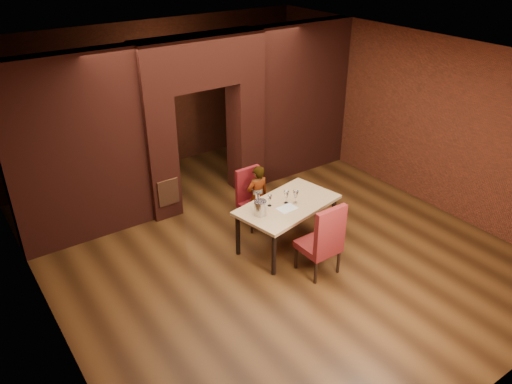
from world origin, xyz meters
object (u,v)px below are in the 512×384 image
at_px(wine_glass_c, 296,197).
at_px(wine_glass_a, 270,200).
at_px(person_seated, 257,196).
at_px(wine_bucket, 260,208).
at_px(dining_table, 287,224).
at_px(chair_near, 319,238).
at_px(water_bottle, 258,199).
at_px(chair_far, 254,199).
at_px(potted_plant, 274,204).
at_px(wine_glass_b, 286,197).

bearing_deg(wine_glass_c, wine_glass_a, 156.92).
xyz_separation_m(person_seated, wine_glass_a, (-0.24, -0.68, 0.31)).
bearing_deg(wine_bucket, dining_table, 3.42).
bearing_deg(chair_near, water_bottle, -68.21).
xyz_separation_m(chair_near, person_seated, (0.00, 1.65, -0.02)).
bearing_deg(water_bottle, chair_far, 59.34).
distance_m(chair_near, wine_bucket, 1.02).
distance_m(wine_glass_a, potted_plant, 1.34).
height_order(chair_near, potted_plant, chair_near).
height_order(chair_far, wine_glass_b, chair_far).
relative_size(wine_glass_a, wine_glass_c, 0.86).
relative_size(chair_near, person_seated, 1.03).
bearing_deg(chair_near, dining_table, -93.96).
height_order(person_seated, wine_glass_a, person_seated).
height_order(wine_glass_c, water_bottle, water_bottle).
xyz_separation_m(wine_glass_c, potted_plant, (0.35, 1.02, -0.74)).
distance_m(wine_glass_b, potted_plant, 1.27).
height_order(chair_far, person_seated, person_seated).
bearing_deg(water_bottle, person_seated, 55.06).
bearing_deg(wine_bucket, wine_glass_c, -2.10).
xyz_separation_m(dining_table, wine_bucket, (-0.58, -0.03, 0.53)).
bearing_deg(chair_near, person_seated, -90.30).
relative_size(dining_table, wine_bucket, 6.96).
xyz_separation_m(wine_glass_a, potted_plant, (0.75, 0.85, -0.72)).
distance_m(chair_far, wine_glass_a, 0.84).
bearing_deg(chair_far, potted_plant, 11.14).
bearing_deg(chair_near, wine_glass_c, -102.27).
distance_m(chair_near, wine_glass_c, 0.87).
relative_size(dining_table, chair_near, 1.39).
bearing_deg(water_bottle, wine_glass_a, -22.28).
bearing_deg(wine_bucket, person_seated, 57.53).
xyz_separation_m(chair_near, wine_glass_a, (-0.23, 0.97, 0.29)).
xyz_separation_m(dining_table, chair_near, (-0.06, -0.85, 0.21)).
relative_size(chair_near, potted_plant, 3.33).
relative_size(wine_bucket, water_bottle, 0.87).
bearing_deg(wine_glass_b, chair_far, 95.69).
distance_m(person_seated, wine_bucket, 1.04).
bearing_deg(potted_plant, dining_table, -115.54).
relative_size(chair_far, wine_glass_b, 4.90).
xyz_separation_m(chair_far, chair_near, (0.03, -1.70, 0.08)).
bearing_deg(wine_glass_a, person_seated, 70.90).
bearing_deg(water_bottle, dining_table, -21.55).
xyz_separation_m(wine_glass_a, wine_glass_c, (0.40, -0.17, 0.02)).
bearing_deg(wine_glass_b, potted_plant, 63.28).
bearing_deg(wine_bucket, chair_near, -57.40).
bearing_deg(wine_glass_a, water_bottle, 157.72).
bearing_deg(wine_bucket, potted_plant, 43.81).
distance_m(dining_table, wine_bucket, 0.78).
bearing_deg(chair_far, water_bottle, -122.08).
bearing_deg(chair_far, wine_bucket, -120.70).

